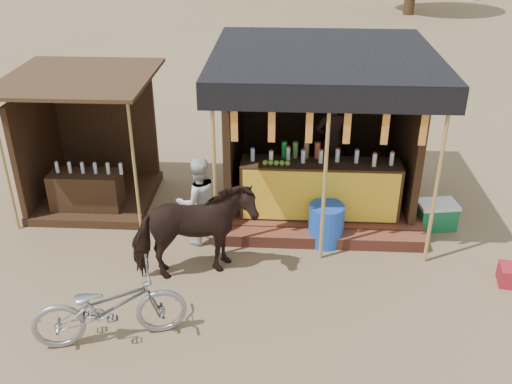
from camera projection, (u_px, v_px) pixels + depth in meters
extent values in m
plane|color=#846B4C|center=(249.00, 322.00, 7.53)|extent=(120.00, 120.00, 0.00)
cube|color=brown|center=(316.00, 193.00, 10.52)|extent=(3.40, 2.80, 0.22)
cube|color=brown|center=(319.00, 239.00, 9.16)|extent=(3.40, 0.35, 0.20)
cube|color=#382214|center=(320.00, 189.00, 9.41)|extent=(2.60, 0.55, 0.95)
cube|color=yellow|center=(320.00, 197.00, 9.16)|extent=(2.50, 0.02, 0.88)
cube|color=#382214|center=(317.00, 101.00, 11.00)|extent=(3.00, 0.12, 2.50)
cube|color=#382214|center=(234.00, 122.00, 9.97)|extent=(0.12, 2.50, 2.50)
cube|color=#382214|center=(407.00, 126.00, 9.82)|extent=(0.12, 2.50, 2.50)
cube|color=black|center=(324.00, 53.00, 9.12)|extent=(3.60, 3.60, 0.06)
cube|color=black|center=(330.00, 100.00, 7.63)|extent=(3.60, 0.06, 0.36)
cylinder|color=tan|center=(215.00, 176.00, 8.29)|extent=(0.06, 0.06, 2.75)
cylinder|color=tan|center=(325.00, 179.00, 8.21)|extent=(0.06, 0.06, 2.75)
cylinder|color=tan|center=(437.00, 181.00, 8.13)|extent=(0.06, 0.06, 2.75)
cube|color=red|center=(234.00, 123.00, 7.89)|extent=(0.10, 0.02, 0.55)
cube|color=red|center=(272.00, 124.00, 7.87)|extent=(0.10, 0.02, 0.55)
cube|color=red|center=(309.00, 124.00, 7.84)|extent=(0.10, 0.02, 0.55)
cube|color=red|center=(347.00, 125.00, 7.82)|extent=(0.10, 0.02, 0.55)
cube|color=red|center=(386.00, 126.00, 7.79)|extent=(0.10, 0.02, 0.55)
cube|color=red|center=(424.00, 127.00, 7.76)|extent=(0.10, 0.02, 0.55)
imported|color=black|center=(332.00, 142.00, 10.14)|extent=(0.72, 0.56, 1.75)
cube|color=#382214|center=(98.00, 197.00, 10.47)|extent=(2.00, 2.00, 0.15)
cube|color=#382214|center=(107.00, 128.00, 10.86)|extent=(1.90, 0.10, 2.10)
cube|color=#382214|center=(38.00, 147.00, 10.07)|extent=(0.10, 1.90, 2.10)
cube|color=#472D19|center=(78.00, 77.00, 9.33)|extent=(2.40, 2.40, 0.06)
cylinder|color=tan|center=(5.00, 165.00, 9.08)|extent=(0.05, 0.05, 2.35)
cylinder|color=tan|center=(135.00, 168.00, 8.98)|extent=(0.05, 0.05, 2.35)
cube|color=#382214|center=(87.00, 194.00, 9.88)|extent=(1.20, 0.50, 0.80)
imported|color=black|center=(194.00, 233.00, 8.11)|extent=(1.90, 1.31, 1.47)
imported|color=gray|center=(109.00, 307.00, 7.03)|extent=(2.00, 1.18, 1.00)
imported|color=silver|center=(199.00, 201.00, 8.95)|extent=(0.87, 0.79, 1.46)
cylinder|color=blue|center=(326.00, 224.00, 9.09)|extent=(0.63, 0.63, 0.68)
cube|color=#16653B|center=(436.00, 216.00, 9.59)|extent=(0.68, 0.51, 0.40)
cube|color=white|center=(438.00, 204.00, 9.48)|extent=(0.70, 0.53, 0.06)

